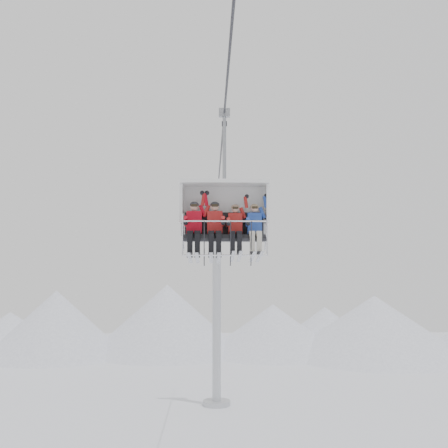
{
  "coord_description": "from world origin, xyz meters",
  "views": [
    {
      "loc": [
        -0.34,
        -15.3,
        9.25
      ],
      "look_at": [
        0.0,
        0.0,
        10.32
      ],
      "focal_mm": 45.0,
      "sensor_mm": 36.0,
      "label": 1
    }
  ],
  "objects_px": {
    "skier_center_left": "(215,227)",
    "skier_center_right": "(235,228)",
    "lift_tower_right": "(217,316)",
    "chairlift_carrier": "(224,210)",
    "skier_far_left": "(194,227)",
    "skier_far_right": "(255,228)"
  },
  "relations": [
    {
      "from": "chairlift_carrier",
      "to": "skier_far_left",
      "type": "xyz_separation_m",
      "value": [
        -0.8,
        -0.3,
        -0.47
      ]
    },
    {
      "from": "skier_far_left",
      "to": "skier_center_right",
      "type": "bearing_deg",
      "value": -0.52
    },
    {
      "from": "skier_center_left",
      "to": "skier_far_left",
      "type": "bearing_deg",
      "value": 180.0
    },
    {
      "from": "skier_center_right",
      "to": "lift_tower_right",
      "type": "bearing_deg",
      "value": 90.72
    },
    {
      "from": "chairlift_carrier",
      "to": "skier_center_left",
      "type": "relative_size",
      "value": 2.36
    },
    {
      "from": "skier_center_left",
      "to": "skier_far_right",
      "type": "xyz_separation_m",
      "value": [
        1.05,
        -0.01,
        -0.03
      ]
    },
    {
      "from": "chairlift_carrier",
      "to": "skier_center_left",
      "type": "xyz_separation_m",
      "value": [
        -0.25,
        -0.3,
        -0.47
      ]
    },
    {
      "from": "skier_far_left",
      "to": "skier_center_left",
      "type": "relative_size",
      "value": 1.0
    },
    {
      "from": "lift_tower_right",
      "to": "skier_center_left",
      "type": "bearing_deg",
      "value": -90.64
    },
    {
      "from": "chairlift_carrier",
      "to": "skier_center_right",
      "type": "bearing_deg",
      "value": -47.65
    },
    {
      "from": "skier_center_left",
      "to": "skier_center_right",
      "type": "xyz_separation_m",
      "value": [
        0.54,
        -0.01,
        -0.03
      ]
    },
    {
      "from": "lift_tower_right",
      "to": "skier_center_right",
      "type": "distance_m",
      "value": 23.06
    },
    {
      "from": "lift_tower_right",
      "to": "chairlift_carrier",
      "type": "distance_m",
      "value": 22.85
    },
    {
      "from": "skier_center_left",
      "to": "skier_far_right",
      "type": "bearing_deg",
      "value": -0.44
    },
    {
      "from": "skier_center_right",
      "to": "skier_far_right",
      "type": "height_order",
      "value": "skier_far_right"
    },
    {
      "from": "skier_center_left",
      "to": "skier_center_right",
      "type": "distance_m",
      "value": 0.54
    },
    {
      "from": "lift_tower_right",
      "to": "chairlift_carrier",
      "type": "relative_size",
      "value": 3.38
    },
    {
      "from": "skier_far_left",
      "to": "chairlift_carrier",
      "type": "bearing_deg",
      "value": 20.85
    },
    {
      "from": "skier_center_right",
      "to": "skier_far_right",
      "type": "distance_m",
      "value": 0.51
    },
    {
      "from": "skier_far_left",
      "to": "skier_center_left",
      "type": "xyz_separation_m",
      "value": [
        0.54,
        0.0,
        0.0
      ]
    },
    {
      "from": "skier_center_left",
      "to": "skier_far_right",
      "type": "distance_m",
      "value": 1.05
    },
    {
      "from": "lift_tower_right",
      "to": "skier_center_left",
      "type": "xyz_separation_m",
      "value": [
        -0.25,
        -22.63,
        4.42
      ]
    }
  ]
}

